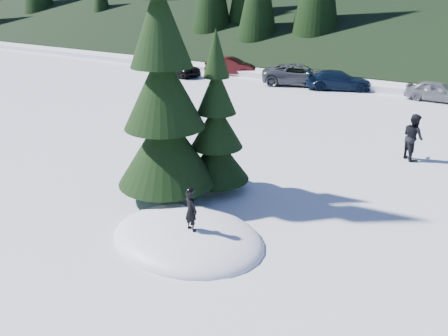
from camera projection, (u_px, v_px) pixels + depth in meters
The scene contains 11 objects.
ground at pixel (188, 239), 12.08m from camera, with size 200.00×200.00×0.00m, color white.
snow_mound at pixel (188, 239), 12.08m from camera, with size 4.48×3.52×0.96m, color white.
spruce_tall at pixel (164, 99), 13.36m from camera, with size 3.20×3.20×8.60m.
spruce_short at pixel (217, 131), 14.38m from camera, with size 2.20×2.20×5.37m.
child_skier at pixel (191, 210), 11.41m from camera, with size 0.42×0.27×1.14m, color black.
adult_0 at pixel (413, 137), 17.53m from camera, with size 0.92×0.71×1.89m, color black.
car_0 at pixel (179, 67), 35.31m from camera, with size 1.74×4.32×1.47m, color black.
car_1 at pixel (231, 66), 35.71m from camera, with size 1.47×4.23×1.39m, color #320909.
car_2 at pixel (299, 75), 31.77m from camera, with size 2.48×5.39×1.50m, color #43464A.
car_3 at pixel (338, 80), 30.27m from camera, with size 1.83×4.49×1.30m, color black.
car_4 at pixel (437, 91), 27.08m from camera, with size 1.48×3.67×1.25m, color gray.
Camera 1 is at (6.61, -8.17, 6.36)m, focal length 35.00 mm.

